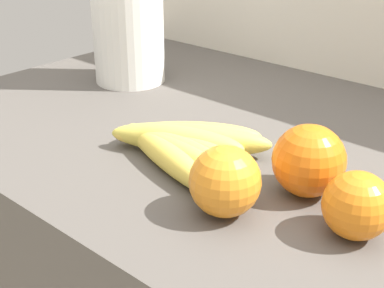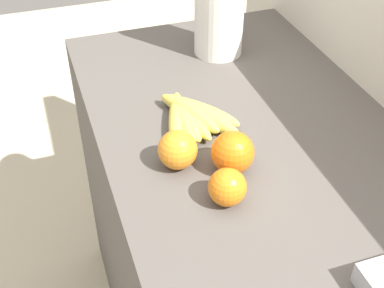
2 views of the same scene
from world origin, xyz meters
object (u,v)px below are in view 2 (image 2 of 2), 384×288
object	(u,v)px
orange_back_left	(178,150)
orange_far_right	(227,187)
orange_back_right	(233,152)
banana_bunch	(190,116)

from	to	relation	value
orange_back_left	orange_far_right	bearing A→B (deg)	23.38
orange_back_right	orange_far_right	bearing A→B (deg)	-27.82
banana_bunch	orange_back_left	distance (m)	0.14
orange_back_left	orange_back_right	bearing A→B (deg)	64.94
orange_far_right	orange_back_right	xyz separation A→B (m)	(-0.08, 0.04, 0.01)
banana_bunch	orange_back_left	xyz separation A→B (m)	(0.12, -0.07, 0.02)
orange_back_right	banana_bunch	bearing A→B (deg)	-170.48
orange_back_left	orange_back_right	xyz separation A→B (m)	(0.04, 0.09, 0.00)
banana_bunch	orange_back_right	world-z (taller)	orange_back_right
banana_bunch	orange_back_right	xyz separation A→B (m)	(0.17, 0.03, 0.02)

